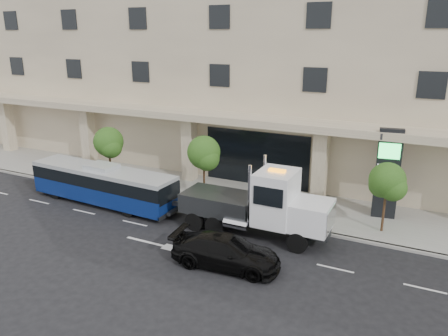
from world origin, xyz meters
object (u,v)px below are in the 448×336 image
(city_bus, at_px, (103,184))
(black_sedan, at_px, (226,251))
(signage_pylon, at_px, (387,173))
(tow_truck, at_px, (261,205))

(city_bus, xyz_separation_m, black_sedan, (10.88, -3.80, -0.61))
(black_sedan, distance_m, signage_pylon, 11.41)
(city_bus, height_order, black_sedan, city_bus)
(tow_truck, xyz_separation_m, black_sedan, (-0.27, -3.90, -1.03))
(city_bus, height_order, signage_pylon, signage_pylon)
(city_bus, relative_size, signage_pylon, 1.98)
(city_bus, bearing_deg, black_sedan, -16.48)
(tow_truck, bearing_deg, city_bus, -179.58)
(city_bus, distance_m, black_sedan, 11.54)
(city_bus, xyz_separation_m, signage_pylon, (17.06, 5.54, 1.56))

